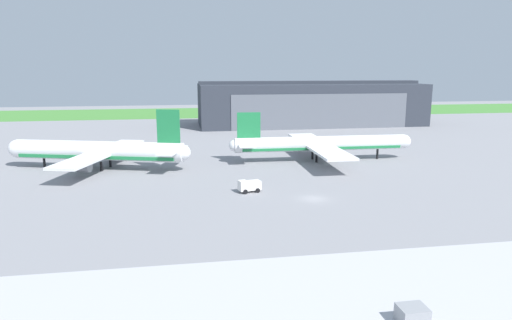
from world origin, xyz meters
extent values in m
plane|color=gray|center=(0.00, 0.00, 0.00)|extent=(440.00, 440.00, 0.00)
cube|color=#468838|center=(0.00, 166.73, 0.04)|extent=(440.00, 56.00, 0.08)
cube|color=#2D333D|center=(30.30, 106.98, 8.40)|extent=(91.60, 29.92, 16.81)
cube|color=slate|center=(30.30, 91.87, 6.72)|extent=(69.62, 0.30, 13.44)
cube|color=#2D333D|center=(30.30, 106.98, 17.41)|extent=(91.60, 7.18, 1.20)
cylinder|color=white|center=(11.81, 33.12, 4.43)|extent=(44.18, 4.60, 3.67)
sphere|color=white|center=(33.87, 32.66, 4.43)|extent=(3.52, 3.52, 3.52)
sphere|color=white|center=(-10.24, 33.59, 4.43)|extent=(2.86, 2.86, 2.86)
cube|color=#1E7A42|center=(11.81, 33.12, 3.42)|extent=(40.65, 4.56, 0.64)
cube|color=#1E7A42|center=(-6.71, 33.51, 9.38)|extent=(5.74, 0.52, 6.24)
cube|color=white|center=(-7.65, 30.76, 4.80)|extent=(4.08, 5.22, 0.28)
cube|color=white|center=(-7.53, 36.30, 4.80)|extent=(4.08, 5.22, 0.28)
cube|color=white|center=(10.72, 22.99, 3.97)|extent=(7.44, 18.43, 0.56)
cube|color=white|center=(11.15, 43.29, 3.97)|extent=(7.44, 18.43, 0.56)
cylinder|color=gray|center=(11.55, 24.44, 2.66)|extent=(3.53, 2.09, 2.02)
cylinder|color=gray|center=(11.92, 41.81, 2.66)|extent=(3.53, 2.09, 2.02)
cylinder|color=black|center=(26.81, 32.81, 1.30)|extent=(0.56, 0.56, 2.60)
cylinder|color=black|center=(10.01, 31.23, 1.30)|extent=(0.56, 0.56, 2.60)
cylinder|color=black|center=(10.09, 35.09, 1.30)|extent=(0.56, 0.56, 2.60)
cylinder|color=white|center=(-42.17, 32.37, 4.34)|extent=(40.04, 16.21, 4.40)
sphere|color=white|center=(-61.53, 38.37, 4.34)|extent=(4.22, 4.22, 4.22)
sphere|color=white|center=(-22.80, 26.36, 4.34)|extent=(3.43, 3.43, 3.43)
cube|color=#1E7A42|center=(-42.17, 32.37, 3.13)|extent=(36.95, 15.29, 0.77)
cube|color=#1E7A42|center=(-25.90, 27.32, 10.28)|extent=(5.15, 1.94, 7.48)
cube|color=white|center=(-24.15, 30.22, 4.78)|extent=(5.31, 6.96, 0.28)
cube|color=white|center=(-26.09, 23.95, 4.78)|extent=(5.31, 6.96, 0.28)
cube|color=white|center=(-38.55, 41.28, 3.79)|extent=(11.15, 17.91, 0.56)
cube|color=white|center=(-44.23, 22.98, 3.79)|extent=(11.15, 17.91, 0.56)
cylinder|color=gray|center=(-39.72, 40.24, 2.28)|extent=(4.71, 3.55, 2.42)
cylinder|color=gray|center=(-44.60, 24.49, 2.28)|extent=(4.71, 3.55, 2.42)
cylinder|color=black|center=(-55.34, 36.45, 1.07)|extent=(0.56, 0.56, 2.14)
cylinder|color=black|center=(-39.93, 34.09, 1.07)|extent=(0.56, 0.56, 2.14)
cylinder|color=black|center=(-41.30, 29.68, 1.07)|extent=(0.56, 0.56, 2.14)
cube|color=white|center=(-11.98, 6.26, 1.38)|extent=(1.92, 2.21, 1.90)
cube|color=white|center=(-9.94, 6.75, 1.27)|extent=(3.03, 2.48, 1.68)
cylinder|color=black|center=(-12.15, 7.29, 0.43)|extent=(0.89, 0.45, 0.85)
cylinder|color=black|center=(-11.66, 5.26, 0.43)|extent=(0.89, 0.45, 0.85)
cylinder|color=black|center=(-9.71, 7.88, 0.43)|extent=(0.89, 0.45, 0.85)
cylinder|color=black|center=(-9.22, 5.85, 0.43)|extent=(0.89, 0.45, 0.85)
cube|color=gray|center=(-10.36, -53.34, 8.99)|extent=(1.63, 1.36, 1.09)
camera|label=1|loc=(-23.21, -75.31, 22.97)|focal=31.76mm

